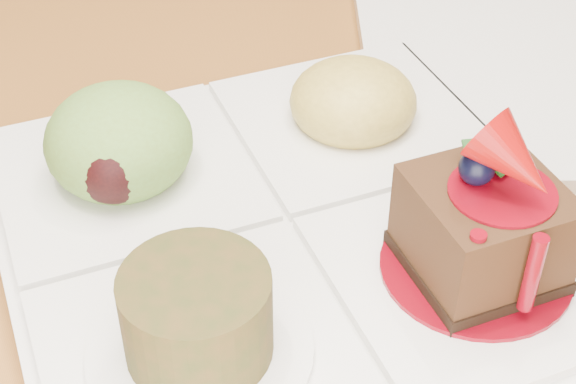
{
  "coord_description": "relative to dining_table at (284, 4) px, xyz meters",
  "views": [
    {
      "loc": [
        0.01,
        -0.74,
        1.07
      ],
      "look_at": [
        0.0,
        -0.39,
        0.79
      ],
      "focal_mm": 55.0,
      "sensor_mm": 36.0,
      "label": 1
    }
  ],
  "objects": [
    {
      "name": "dining_table",
      "position": [
        0.0,
        0.0,
        0.0
      ],
      "size": [
        1.0,
        1.8,
        0.75
      ],
      "color": "brown",
      "rests_on": "ground"
    },
    {
      "name": "sampler_plate",
      "position": [
        0.0,
        -0.39,
        0.09
      ],
      "size": [
        0.38,
        0.38,
        0.11
      ],
      "rotation": [
        0.0,
        0.0,
        0.39
      ],
      "color": "silver",
      "rests_on": "dining_table"
    },
    {
      "name": "second_plate",
      "position": [
        0.19,
        -0.22,
        0.07
      ],
      "size": [
        0.28,
        0.28,
        0.01
      ],
      "primitive_type": "cube",
      "rotation": [
        0.0,
        0.0,
        0.01
      ],
      "color": "silver",
      "rests_on": "dining_table"
    }
  ]
}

